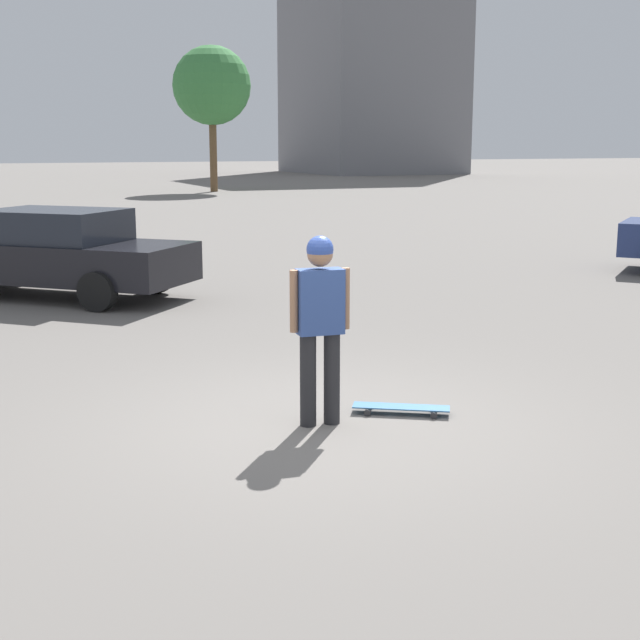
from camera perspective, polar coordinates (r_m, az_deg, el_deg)
name	(u,v)px	position (r m, az deg, el deg)	size (l,w,h in m)	color
ground_plane	(320,424)	(8.18, 0.00, -6.68)	(220.00, 220.00, 0.00)	slate
person	(320,315)	(7.93, 0.00, 0.30)	(0.24, 0.55, 1.72)	#262628
skateboard	(401,408)	(8.50, 5.21, -5.60)	(0.65, 0.89, 0.07)	#336693
car_parked_near	(51,252)	(15.37, -16.84, 4.16)	(4.47, 4.67, 1.45)	black
building_block_distant	(371,28)	(77.54, 3.28, 18.14)	(13.73, 11.51, 23.58)	slate
tree_distant	(212,86)	(47.37, -6.94, 14.65)	(4.01, 4.01, 7.39)	brown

